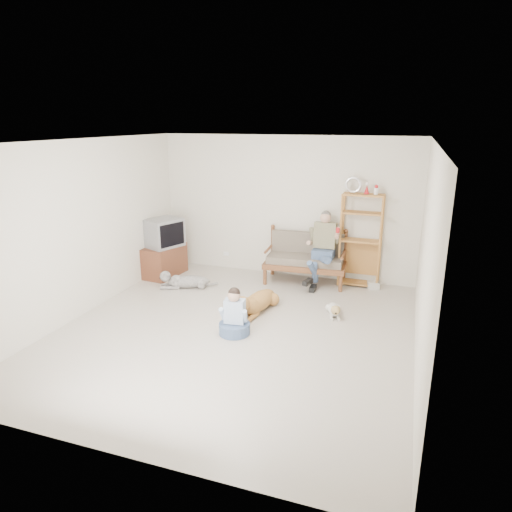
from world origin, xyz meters
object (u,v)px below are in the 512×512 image
(loveseat, at_px, (306,257))
(etagere, at_px, (360,239))
(tv_stand, at_px, (164,261))
(golden_retriever, at_px, (255,303))

(loveseat, height_order, etagere, etagere)
(loveseat, height_order, tv_stand, loveseat)
(loveseat, bearing_deg, etagere, 3.63)
(tv_stand, bearing_deg, etagere, 16.02)
(tv_stand, distance_m, golden_retriever, 2.57)
(loveseat, relative_size, golden_retriever, 1.14)
(etagere, height_order, tv_stand, etagere)
(tv_stand, height_order, golden_retriever, tv_stand)
(loveseat, distance_m, golden_retriever, 1.78)
(etagere, xyz_separation_m, tv_stand, (-3.70, -0.66, -0.58))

